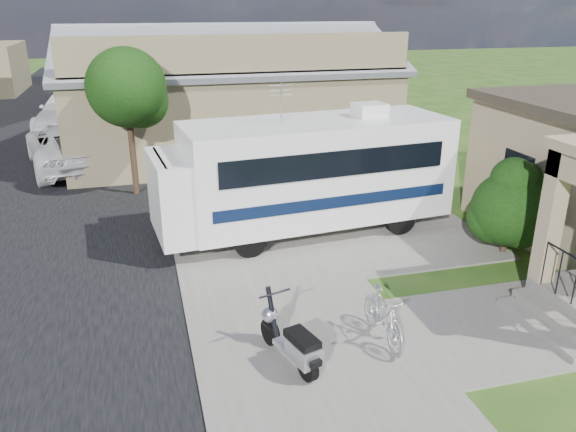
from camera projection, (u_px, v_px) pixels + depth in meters
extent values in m
plane|color=#1F4512|center=(346.00, 321.00, 10.85)|extent=(120.00, 120.00, 0.00)
cube|color=black|center=(18.00, 193.00, 18.06)|extent=(9.00, 80.00, 0.02)
cube|color=slate|center=(219.00, 178.00, 19.63)|extent=(4.00, 80.00, 0.06)
cube|color=slate|center=(340.00, 228.00, 15.27)|extent=(7.00, 6.00, 0.05)
cube|color=slate|center=(513.00, 325.00, 10.67)|extent=(4.00, 3.00, 0.05)
cube|color=black|center=(517.00, 176.00, 14.01)|extent=(0.04, 1.10, 1.20)
cube|color=slate|center=(556.00, 322.00, 10.52)|extent=(0.40, 2.16, 0.32)
cube|color=slate|center=(540.00, 328.00, 10.46)|extent=(0.35, 2.16, 0.16)
cube|color=#9B8A62|center=(551.00, 217.00, 10.93)|extent=(0.35, 0.35, 2.70)
cube|color=#77684A|center=(227.00, 106.00, 22.85)|extent=(12.00, 8.00, 3.60)
cube|color=slate|center=(233.00, 50.00, 20.21)|extent=(12.50, 4.40, 1.78)
cube|color=slate|center=(217.00, 43.00, 23.82)|extent=(12.50, 4.40, 1.78)
cube|color=slate|center=(224.00, 28.00, 21.76)|extent=(12.50, 0.50, 0.22)
cube|color=#77684A|center=(243.00, 55.00, 18.49)|extent=(11.76, 0.20, 1.30)
cylinder|color=black|center=(132.00, 146.00, 17.50)|extent=(0.20, 0.20, 3.15)
sphere|color=black|center=(126.00, 87.00, 16.86)|extent=(2.40, 2.40, 2.40)
sphere|color=black|center=(141.00, 101.00, 17.29)|extent=(1.68, 1.68, 1.68)
cylinder|color=black|center=(130.00, 96.00, 26.50)|extent=(0.20, 0.20, 3.29)
sphere|color=black|center=(126.00, 54.00, 25.83)|extent=(2.40, 2.40, 2.40)
sphere|color=black|center=(136.00, 64.00, 26.27)|extent=(1.68, 1.68, 1.68)
cylinder|color=black|center=(130.00, 76.00, 34.67)|extent=(0.20, 0.20, 3.01)
sphere|color=black|center=(127.00, 47.00, 34.06)|extent=(2.40, 2.40, 2.40)
sphere|color=black|center=(135.00, 54.00, 34.49)|extent=(1.68, 1.68, 1.68)
cube|color=white|center=(317.00, 169.00, 14.58)|extent=(7.05, 3.09, 2.54)
cube|color=white|center=(170.00, 196.00, 13.43)|extent=(1.00, 2.39, 1.96)
cube|color=black|center=(161.00, 176.00, 13.18)|extent=(0.26, 2.07, 0.88)
cube|color=black|center=(338.00, 164.00, 13.33)|extent=(5.79, 0.59, 0.64)
cube|color=black|center=(299.00, 141.00, 15.50)|extent=(5.79, 0.59, 0.64)
cube|color=black|center=(336.00, 202.00, 13.68)|extent=(6.13, 0.61, 0.29)
cube|color=black|center=(299.00, 175.00, 15.84)|extent=(6.13, 0.61, 0.29)
cube|color=white|center=(370.00, 110.00, 14.54)|extent=(0.84, 0.76, 0.34)
cylinder|color=#B6B7BF|center=(281.00, 103.00, 13.63)|extent=(0.04, 0.04, 0.98)
cylinder|color=black|center=(249.00, 241.00, 13.37)|extent=(0.81, 0.35, 0.78)
cylinder|color=black|center=(226.00, 212.00, 15.25)|extent=(0.81, 0.35, 0.78)
cylinder|color=black|center=(399.00, 219.00, 14.71)|extent=(0.81, 0.35, 0.78)
cylinder|color=black|center=(361.00, 195.00, 16.60)|extent=(0.81, 0.35, 0.78)
cylinder|color=black|center=(504.00, 240.00, 13.64)|extent=(0.14, 0.14, 0.72)
sphere|color=black|center=(509.00, 209.00, 13.35)|extent=(1.79, 1.79, 1.79)
sphere|color=black|center=(517.00, 190.00, 13.56)|extent=(1.43, 1.43, 1.43)
sphere|color=black|center=(493.00, 218.00, 13.55)|extent=(1.25, 1.25, 1.25)
sphere|color=black|center=(520.00, 226.00, 13.28)|extent=(1.07, 1.07, 1.07)
sphere|color=black|center=(513.00, 180.00, 13.10)|extent=(1.07, 1.07, 1.07)
cylinder|color=black|center=(308.00, 367.00, 8.99)|extent=(0.26, 0.50, 0.48)
cylinder|color=black|center=(270.00, 332.00, 9.94)|extent=(0.26, 0.50, 0.48)
cube|color=#B6B7BF|center=(290.00, 347.00, 9.40)|extent=(0.48, 0.67, 0.09)
cube|color=#B6B7BF|center=(304.00, 352.00, 9.00)|extent=(0.53, 0.68, 0.33)
cube|color=black|center=(302.00, 339.00, 8.96)|extent=(0.50, 0.72, 0.13)
cube|color=black|center=(313.00, 362.00, 8.79)|extent=(0.25, 0.26, 0.11)
cylinder|color=black|center=(272.00, 312.00, 9.72)|extent=(0.19, 0.38, 0.91)
sphere|color=#B6B7BF|center=(270.00, 314.00, 9.81)|extent=(0.30, 0.30, 0.30)
sphere|color=black|center=(268.00, 312.00, 9.88)|extent=(0.13, 0.13, 0.13)
cylinder|color=black|center=(275.00, 293.00, 9.51)|extent=(0.58, 0.21, 0.04)
cube|color=black|center=(270.00, 326.00, 9.89)|extent=(0.23, 0.33, 0.07)
imported|color=#B6B7BF|center=(383.00, 319.00, 9.98)|extent=(0.48, 1.63, 0.97)
imported|color=white|center=(70.00, 145.00, 20.69)|extent=(3.94, 6.43, 1.66)
imported|color=white|center=(71.00, 111.00, 26.96)|extent=(3.38, 6.43, 1.78)
cylinder|color=#125E21|center=(521.00, 300.00, 11.43)|extent=(0.35, 0.35, 0.16)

